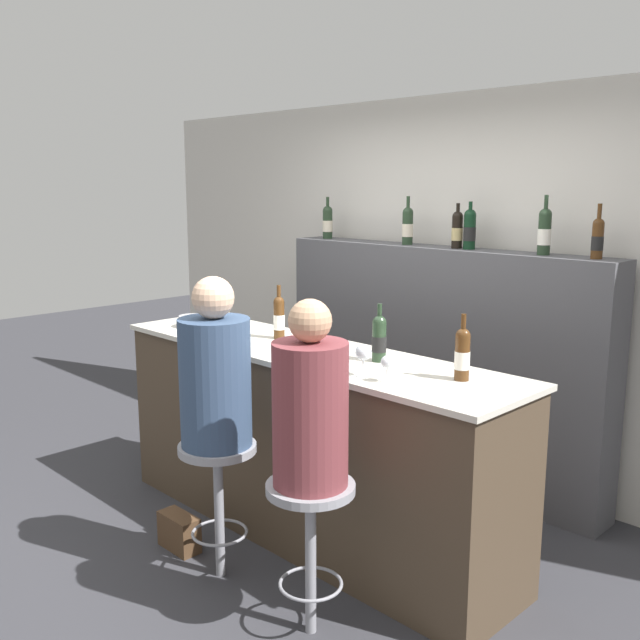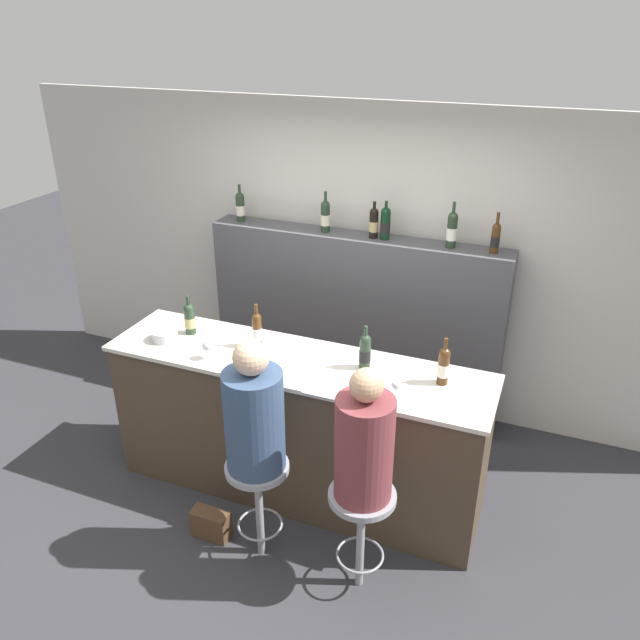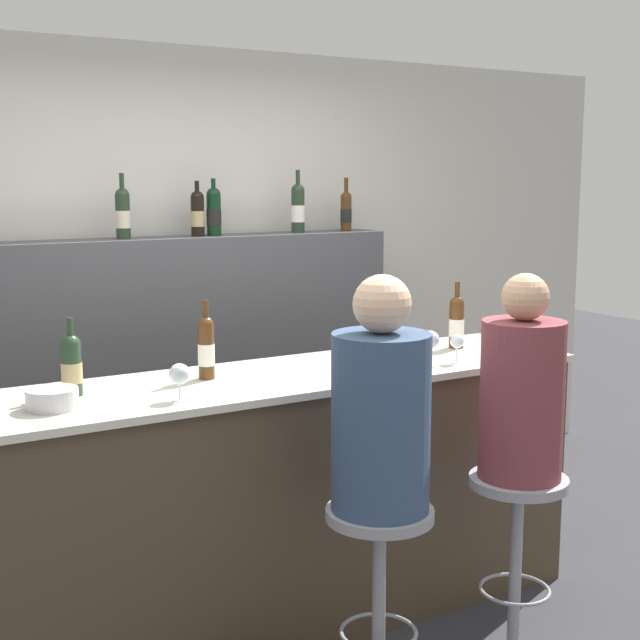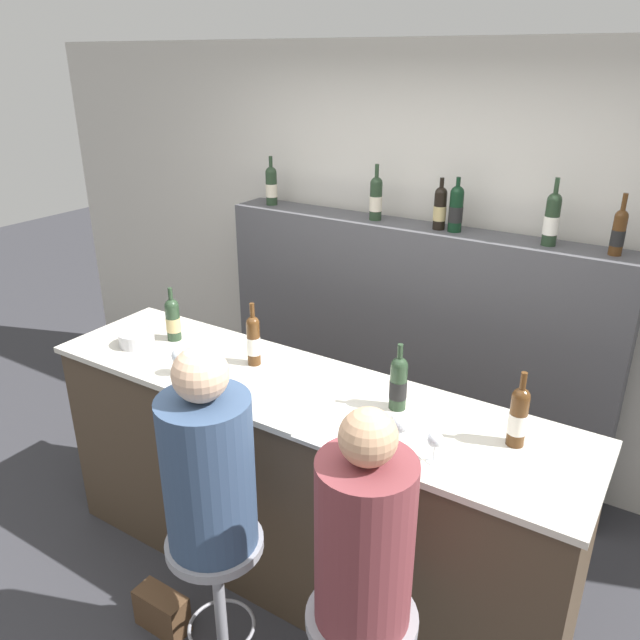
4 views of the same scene
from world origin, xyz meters
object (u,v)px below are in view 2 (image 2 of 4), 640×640
(wine_bottle_backbar_2, at_px, (374,223))
(wine_glass_1, at_px, (372,378))
(wine_bottle_backbar_4, at_px, (452,229))
(metal_bowl, at_px, (165,335))
(bar_stool_right, at_px, (362,514))
(wine_bottle_backbar_3, at_px, (385,223))
(wine_bottle_counter_3, at_px, (444,365))
(wine_bottle_backbar_0, at_px, (240,206))
(wine_bottle_counter_2, at_px, (365,351))
(guest_seated_left, at_px, (254,415))
(wine_bottle_backbar_5, at_px, (496,237))
(handbag, at_px, (211,524))
(wine_bottle_counter_0, at_px, (190,318))
(wine_bottle_counter_1, at_px, (257,330))
(wine_bottle_backbar_1, at_px, (325,216))
(wine_glass_0, at_px, (208,346))
(bar_stool_left, at_px, (258,484))
(wine_glass_2, at_px, (396,385))
(guest_seated_right, at_px, (364,443))

(wine_bottle_backbar_2, distance_m, wine_glass_1, 1.57)
(wine_bottle_backbar_4, height_order, metal_bowl, wine_bottle_backbar_4)
(bar_stool_right, bearing_deg, wine_bottle_backbar_3, 104.00)
(wine_bottle_counter_3, distance_m, wine_bottle_backbar_0, 2.36)
(wine_bottle_counter_2, distance_m, guest_seated_left, 0.86)
(wine_bottle_backbar_0, relative_size, bar_stool_right, 0.44)
(wine_bottle_counter_2, distance_m, wine_glass_1, 0.31)
(wine_bottle_backbar_5, bearing_deg, wine_bottle_counter_2, -118.21)
(wine_bottle_counter_3, height_order, metal_bowl, wine_bottle_counter_3)
(wine_bottle_counter_3, distance_m, metal_bowl, 1.96)
(metal_bowl, height_order, guest_seated_left, guest_seated_left)
(bar_stool_right, bearing_deg, handbag, 180.00)
(wine_bottle_counter_0, bearing_deg, wine_bottle_counter_1, 0.00)
(handbag, bearing_deg, wine_bottle_backbar_1, 87.43)
(wine_bottle_backbar_2, xyz_separation_m, wine_glass_0, (-0.69, -1.42, -0.52))
(wine_glass_1, bearing_deg, wine_bottle_counter_2, 116.39)
(wine_bottle_counter_0, bearing_deg, wine_bottle_backbar_4, 35.24)
(wine_bottle_counter_3, bearing_deg, wine_bottle_backbar_0, 150.43)
(wine_bottle_counter_3, xyz_separation_m, wine_bottle_backbar_2, (-0.83, 1.14, 0.49))
(wine_bottle_backbar_2, height_order, wine_bottle_backbar_3, wine_bottle_backbar_3)
(wine_bottle_backbar_5, distance_m, guest_seated_left, 2.23)
(guest_seated_left, bearing_deg, bar_stool_left, 0.00)
(wine_glass_1, bearing_deg, bar_stool_left, -141.42)
(wine_glass_0, xyz_separation_m, bar_stool_left, (0.58, -0.46, -0.63))
(wine_bottle_backbar_0, distance_m, wine_glass_2, 2.34)
(wine_bottle_backbar_0, bearing_deg, wine_bottle_counter_1, -57.80)
(bar_stool_right, bearing_deg, wine_bottle_counter_2, 108.24)
(wine_bottle_counter_0, xyz_separation_m, wine_glass_1, (1.46, -0.28, -0.01))
(handbag, bearing_deg, wine_bottle_backbar_2, 75.32)
(bar_stool_left, distance_m, guest_seated_left, 0.52)
(wine_bottle_backbar_1, xyz_separation_m, metal_bowl, (-0.71, -1.30, -0.59))
(wine_bottle_counter_2, xyz_separation_m, wine_bottle_backbar_1, (-0.73, 1.14, 0.50))
(wine_glass_1, bearing_deg, metal_bowl, 175.70)
(handbag, bearing_deg, wine_glass_2, 22.54)
(wine_glass_2, bearing_deg, guest_seated_right, -95.65)
(metal_bowl, bearing_deg, wine_bottle_counter_3, 4.65)
(bar_stool_left, bearing_deg, wine_glass_0, 141.66)
(wine_bottle_counter_0, height_order, wine_bottle_backbar_3, wine_bottle_backbar_3)
(wine_bottle_backbar_0, height_order, bar_stool_right, wine_bottle_backbar_0)
(wine_bottle_backbar_0, distance_m, guest_seated_left, 2.25)
(metal_bowl, height_order, bar_stool_left, metal_bowl)
(wine_bottle_backbar_0, relative_size, guest_seated_right, 0.38)
(metal_bowl, relative_size, guest_seated_right, 0.22)
(wine_bottle_counter_0, height_order, guest_seated_left, guest_seated_left)
(wine_bottle_backbar_0, relative_size, wine_glass_1, 2.00)
(wine_bottle_counter_0, height_order, wine_bottle_counter_1, wine_bottle_counter_1)
(wine_bottle_backbar_0, distance_m, wine_glass_0, 1.59)
(bar_stool_left, height_order, handbag, bar_stool_left)
(wine_bottle_backbar_4, distance_m, bar_stool_right, 2.21)
(wine_bottle_counter_2, bearing_deg, wine_bottle_backbar_4, 75.72)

